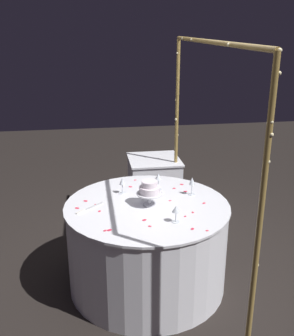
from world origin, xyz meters
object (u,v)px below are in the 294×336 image
at_px(decorative_arch, 207,130).
at_px(wine_glass_2, 176,210).
at_px(main_table, 147,245).
at_px(side_table, 154,189).
at_px(wine_glass_1, 158,178).
at_px(wine_glass_0, 192,182).
at_px(wine_glass_3, 122,182).
at_px(cake_knife, 88,209).
at_px(tiered_cake, 150,189).

xyz_separation_m(decorative_arch, wine_glass_2, (0.35, -0.32, -0.53)).
bearing_deg(main_table, side_table, 167.87).
xyz_separation_m(main_table, wine_glass_1, (-0.32, 0.15, 0.51)).
relative_size(main_table, wine_glass_1, 9.02).
bearing_deg(wine_glass_0, side_table, -172.05).
xyz_separation_m(wine_glass_3, cake_knife, (0.29, -0.31, -0.11)).
distance_m(decorative_arch, wine_glass_3, 0.90).
bearing_deg(decorative_arch, wine_glass_0, -156.56).
height_order(wine_glass_1, cake_knife, wine_glass_1).
height_order(wine_glass_0, wine_glass_2, wine_glass_0).
relative_size(tiered_cake, wine_glass_2, 1.60).
distance_m(tiered_cake, wine_glass_0, 0.44).
bearing_deg(cake_knife, wine_glass_2, 63.22).
height_order(main_table, wine_glass_1, wine_glass_1).
height_order(main_table, wine_glass_3, wine_glass_3).
bearing_deg(wine_glass_1, main_table, -25.79).
distance_m(wine_glass_2, cake_knife, 0.75).
relative_size(main_table, cake_knife, 5.97).
distance_m(main_table, cake_knife, 0.63).
height_order(wine_glass_0, cake_knife, wine_glass_0).
relative_size(decorative_arch, wine_glass_2, 16.58).
bearing_deg(wine_glass_0, main_table, -70.68).
relative_size(decorative_arch, tiered_cake, 10.39).
bearing_deg(tiered_cake, side_table, 168.81).
distance_m(tiered_cake, cake_knife, 0.53).
xyz_separation_m(wine_glass_1, wine_glass_2, (0.67, 0.02, -0.02)).
bearing_deg(decorative_arch, side_table, -170.09).
bearing_deg(wine_glass_2, side_table, 176.45).
bearing_deg(main_table, wine_glass_3, -146.13).
xyz_separation_m(side_table, wine_glass_2, (1.62, -0.10, 0.50)).
bearing_deg(cake_knife, tiered_cake, 90.81).
bearing_deg(wine_glass_2, wine_glass_0, 153.02).
bearing_deg(wine_glass_1, side_table, 172.81).
relative_size(decorative_arch, wine_glass_0, 13.69).
bearing_deg(wine_glass_0, cake_knife, -79.70).
relative_size(wine_glass_1, wine_glass_3, 1.02).
bearing_deg(wine_glass_1, wine_glass_2, 1.67).
xyz_separation_m(wine_glass_0, wine_glass_2, (0.50, -0.26, -0.02)).
relative_size(wine_glass_1, wine_glass_2, 1.13).
height_order(wine_glass_1, wine_glass_3, wine_glass_1).
bearing_deg(side_table, main_table, -12.13).
height_order(decorative_arch, wine_glass_1, decorative_arch).
bearing_deg(wine_glass_2, cake_knife, -116.78).
bearing_deg(cake_knife, side_table, 149.16).
xyz_separation_m(decorative_arch, wine_glass_0, (-0.15, -0.07, -0.51)).
distance_m(wine_glass_0, wine_glass_2, 0.57).
distance_m(wine_glass_0, wine_glass_1, 0.32).
distance_m(decorative_arch, main_table, 1.14).
distance_m(main_table, wine_glass_0, 0.69).
distance_m(wine_glass_1, wine_glass_3, 0.34).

